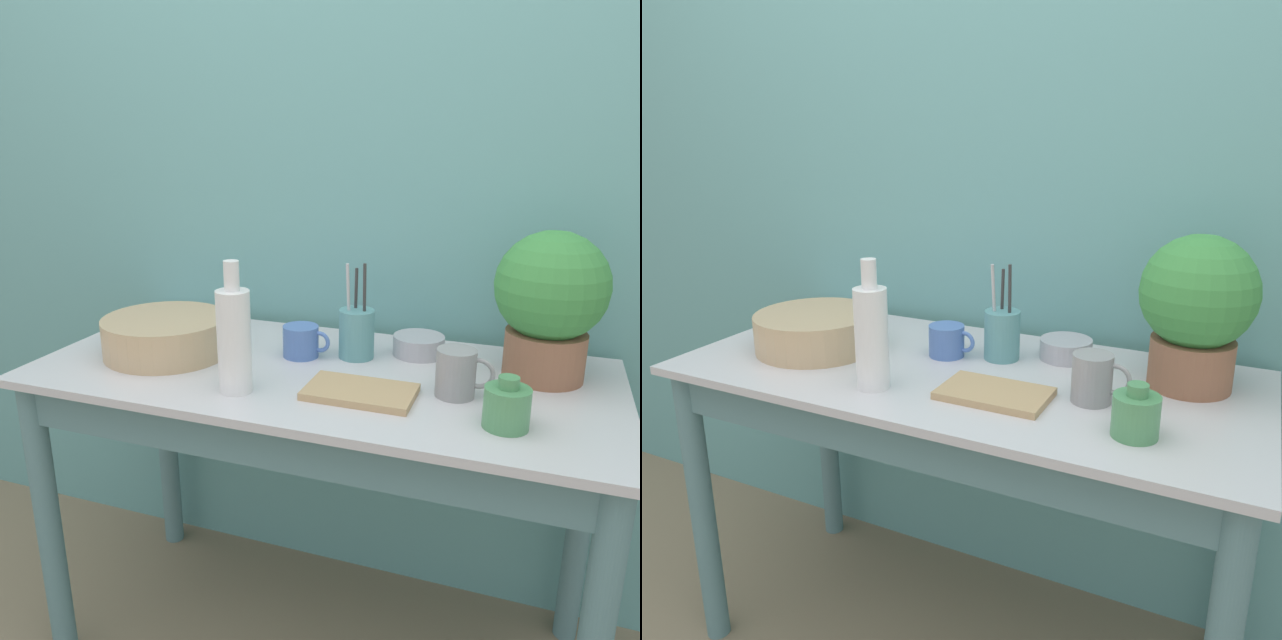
{
  "view_description": "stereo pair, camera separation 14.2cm",
  "coord_description": "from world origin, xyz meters",
  "views": [
    {
      "loc": [
        0.47,
        -0.97,
        1.33
      ],
      "look_at": [
        0.0,
        0.31,
        0.92
      ],
      "focal_mm": 35.0,
      "sensor_mm": 36.0,
      "label": 1
    },
    {
      "loc": [
        0.6,
        -0.92,
        1.33
      ],
      "look_at": [
        0.0,
        0.31,
        0.92
      ],
      "focal_mm": 35.0,
      "sensor_mm": 36.0,
      "label": 2
    }
  ],
  "objects": [
    {
      "name": "wall_back",
      "position": [
        0.0,
        0.68,
        1.2
      ],
      "size": [
        6.0,
        0.05,
        2.4
      ],
      "color": "#609E9E",
      "rests_on": "ground_plane"
    },
    {
      "name": "counter_table",
      "position": [
        0.0,
        0.29,
        0.64
      ],
      "size": [
        1.35,
        0.62,
        0.8
      ],
      "color": "slate",
      "rests_on": "ground_plane"
    },
    {
      "name": "potted_plant",
      "position": [
        0.49,
        0.43,
        0.98
      ],
      "size": [
        0.24,
        0.24,
        0.33
      ],
      "color": "#8C5B42",
      "rests_on": "counter_table"
    },
    {
      "name": "bowl_wash_large",
      "position": [
        -0.4,
        0.28,
        0.84
      ],
      "size": [
        0.31,
        0.31,
        0.09
      ],
      "color": "tan",
      "rests_on": "counter_table"
    },
    {
      "name": "bottle_tall",
      "position": [
        -0.13,
        0.13,
        0.91
      ],
      "size": [
        0.07,
        0.07,
        0.28
      ],
      "color": "white",
      "rests_on": "counter_table"
    },
    {
      "name": "bottle_short",
      "position": [
        0.43,
        0.15,
        0.84
      ],
      "size": [
        0.09,
        0.09,
        0.1
      ],
      "color": "#4C8C59",
      "rests_on": "counter_table"
    },
    {
      "name": "mug_grey",
      "position": [
        0.32,
        0.26,
        0.85
      ],
      "size": [
        0.12,
        0.08,
        0.1
      ],
      "color": "gray",
      "rests_on": "counter_table"
    },
    {
      "name": "mug_blue",
      "position": [
        -0.07,
        0.38,
        0.84
      ],
      "size": [
        0.12,
        0.09,
        0.08
      ],
      "color": "#4C70B7",
      "rests_on": "counter_table"
    },
    {
      "name": "bowl_small_steel",
      "position": [
        0.2,
        0.49,
        0.82
      ],
      "size": [
        0.13,
        0.13,
        0.05
      ],
      "color": "#A8A8B2",
      "rests_on": "counter_table"
    },
    {
      "name": "utensil_cup",
      "position": [
        0.06,
        0.42,
        0.86
      ],
      "size": [
        0.09,
        0.09,
        0.24
      ],
      "color": "#569399",
      "rests_on": "counter_table"
    },
    {
      "name": "tray_board",
      "position": [
        0.13,
        0.2,
        0.8
      ],
      "size": [
        0.23,
        0.14,
        0.02
      ],
      "color": "tan",
      "rests_on": "counter_table"
    }
  ]
}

